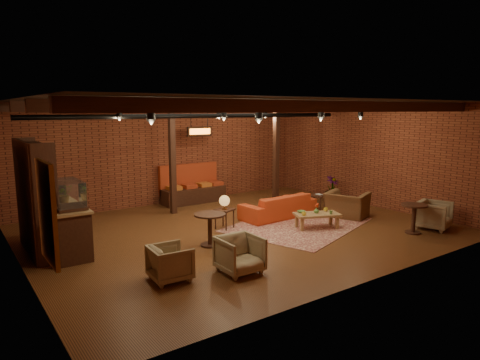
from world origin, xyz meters
TOP-DOWN VIEW (x-y plane):
  - floor at (0.00, 0.00)m, footprint 10.00×10.00m
  - ceiling at (0.00, 0.00)m, footprint 10.00×8.00m
  - wall_back at (0.00, 4.00)m, footprint 10.00×0.02m
  - wall_front at (0.00, -4.00)m, footprint 10.00×0.02m
  - wall_left at (-5.00, 0.00)m, footprint 0.02×8.00m
  - wall_right at (5.00, 0.00)m, footprint 0.02×8.00m
  - ceiling_beams at (0.00, 0.00)m, footprint 9.80×6.40m
  - ceiling_pipe at (0.00, 1.60)m, footprint 9.60×0.12m
  - post_left at (-0.60, 2.60)m, footprint 0.16×0.16m
  - post_right at (2.80, 2.00)m, footprint 0.16×0.16m
  - service_counter at (-4.10, 1.00)m, footprint 0.80×2.50m
  - plant_counter at (-4.00, 1.20)m, footprint 0.35×0.39m
  - shelving_hutch at (-4.50, 1.10)m, footprint 0.52×2.00m
  - chalkboard_menu at (-4.93, -2.30)m, footprint 0.08×0.96m
  - banquette at (0.60, 3.55)m, footprint 2.10×0.70m
  - service_sign at (0.60, 3.10)m, footprint 0.86×0.06m
  - ceiling_spotlights at (0.00, 0.00)m, footprint 6.40×4.40m
  - rug at (1.49, -0.49)m, footprint 4.28×3.74m
  - sofa at (1.60, 0.45)m, footprint 2.30×0.99m
  - coffee_table at (1.67, -0.98)m, footprint 1.27×0.96m
  - side_table_lamp at (-0.27, 0.35)m, footprint 0.54×0.54m
  - round_table_left at (-1.31, -0.64)m, footprint 0.71×0.71m
  - armchair_a at (-2.91, -1.91)m, footprint 0.68×0.72m
  - armchair_b at (-1.68, -2.33)m, footprint 0.76×0.71m
  - armchair_right at (3.21, -0.66)m, footprint 1.07×1.28m
  - side_table_book at (3.12, 0.42)m, footprint 0.56×0.56m
  - round_table_right at (3.30, -2.69)m, footprint 0.62×0.62m
  - armchair_far at (4.09, -2.75)m, footprint 0.93×0.89m
  - plant_tall at (4.40, 1.01)m, footprint 1.64×1.64m

SIDE VIEW (x-z plane):
  - floor at x=0.00m, z-range 0.00..0.00m
  - rug at x=1.49m, z-range 0.00..0.01m
  - sofa at x=1.60m, z-range 0.00..0.66m
  - coffee_table at x=1.67m, z-range 0.03..0.67m
  - armchair_a at x=-2.91m, z-range 0.00..0.70m
  - armchair_b at x=-1.68m, z-range 0.00..0.77m
  - armchair_far at x=4.09m, z-range 0.00..0.79m
  - side_table_book at x=3.12m, z-range 0.19..0.69m
  - armchair_right at x=3.21m, z-range 0.00..0.96m
  - round_table_right at x=3.30m, z-range 0.12..0.85m
  - round_table_left at x=-1.31m, z-range 0.13..0.87m
  - banquette at x=0.60m, z-range 0.00..1.00m
  - side_table_lamp at x=-0.27m, z-range 0.23..1.09m
  - service_counter at x=-4.10m, z-range 0.00..1.60m
  - shelving_hutch at x=-4.50m, z-range 0.00..2.40m
  - plant_counter at x=-4.00m, z-range 1.07..1.37m
  - plant_tall at x=4.40m, z-range 0.00..2.57m
  - wall_back at x=0.00m, z-range 0.00..3.20m
  - wall_front at x=0.00m, z-range 0.00..3.20m
  - wall_left at x=-5.00m, z-range 0.00..3.20m
  - wall_right at x=5.00m, z-range 0.00..3.20m
  - post_left at x=-0.60m, z-range 0.00..3.20m
  - post_right at x=2.80m, z-range 0.00..3.20m
  - chalkboard_menu at x=-4.93m, z-range 0.87..2.33m
  - service_sign at x=0.60m, z-range 2.20..2.50m
  - ceiling_pipe at x=0.00m, z-range 2.79..2.91m
  - ceiling_spotlights at x=0.00m, z-range 2.72..3.00m
  - ceiling_beams at x=0.00m, z-range 2.97..3.19m
  - ceiling at x=0.00m, z-range 3.19..3.21m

